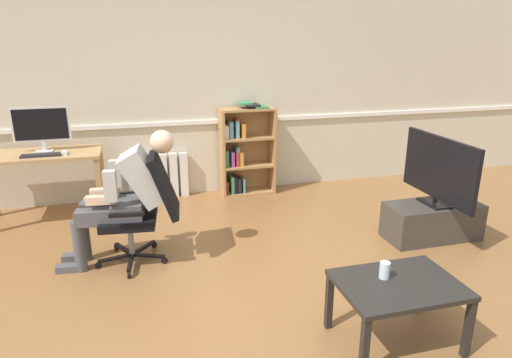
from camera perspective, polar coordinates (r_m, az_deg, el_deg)
ground_plane at (r=3.56m, az=1.30°, el=-15.15°), size 18.00×18.00×0.00m
back_wall at (r=5.61m, az=-6.44°, el=11.70°), size 12.00×0.13×2.70m
computer_desk at (r=5.27m, az=-25.85°, el=1.82°), size 1.25×0.60×0.76m
imac_monitor at (r=5.26m, az=-25.83°, el=6.15°), size 0.58×0.14×0.47m
keyboard at (r=5.10m, az=-25.80°, el=2.77°), size 0.39×0.12×0.02m
computer_mouse at (r=5.08m, az=-23.34°, el=3.11°), size 0.06×0.10×0.03m
bookshelf at (r=5.62m, az=-1.63°, el=3.62°), size 0.68×0.29×1.17m
radiator at (r=5.65m, az=-12.41°, el=0.36°), size 0.73×0.08×0.56m
office_chair at (r=4.01m, az=-14.04°, el=-3.33°), size 0.78×0.62×0.99m
person_seated at (r=3.98m, az=-16.42°, el=-1.86°), size 1.06×0.42×1.19m
tv_stand at (r=4.79m, az=21.62°, el=-5.01°), size 0.93×0.41×0.36m
tv_screen at (r=4.62m, az=22.39°, el=1.13°), size 0.20×1.03×0.67m
coffee_table at (r=3.08m, az=17.74°, el=-13.42°), size 0.78×0.56×0.44m
drinking_glass at (r=3.04m, az=16.15°, el=-11.16°), size 0.07×0.07×0.11m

